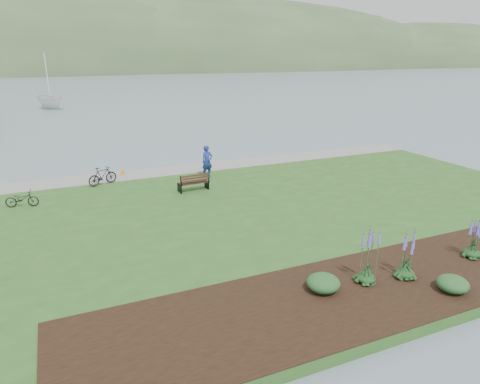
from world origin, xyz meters
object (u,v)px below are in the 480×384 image
(bicycle_a, at_px, (22,199))
(person, at_px, (207,159))
(sailboat, at_px, (52,109))
(park_bench, at_px, (194,182))

(bicycle_a, bearing_deg, person, -68.67)
(person, bearing_deg, sailboat, 89.35)
(park_bench, relative_size, sailboat, 0.07)
(sailboat, bearing_deg, person, -107.73)
(person, relative_size, bicycle_a, 1.46)
(park_bench, bearing_deg, person, 51.90)
(bicycle_a, distance_m, sailboat, 44.26)
(park_bench, xyz_separation_m, bicycle_a, (-8.58, 0.98, -0.10))
(park_bench, height_order, person, person)
(person, bearing_deg, bicycle_a, 176.03)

